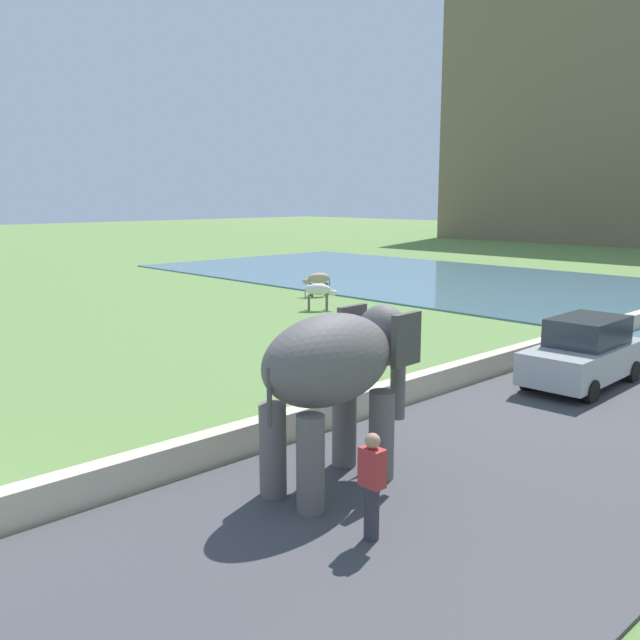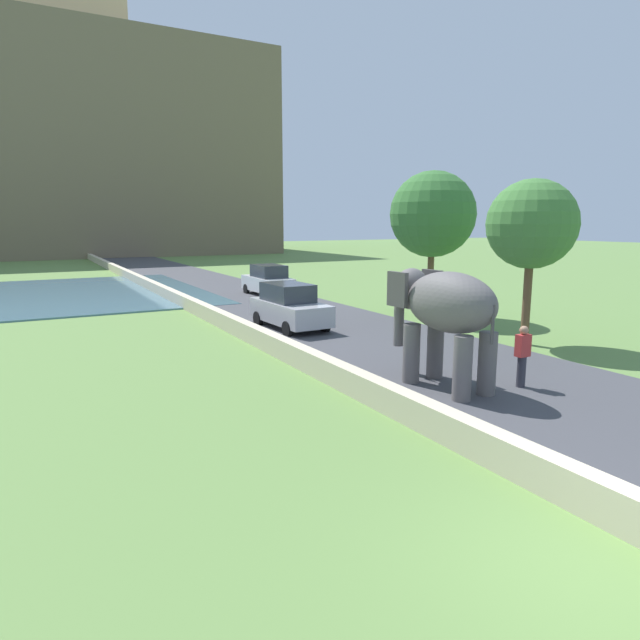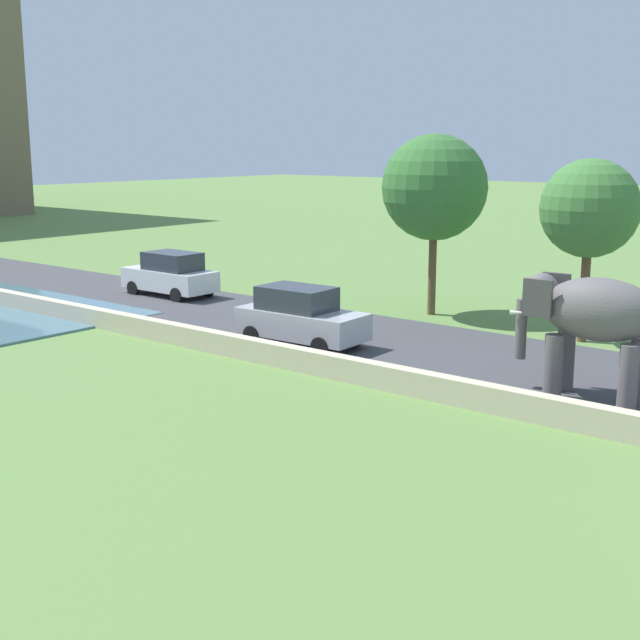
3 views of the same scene
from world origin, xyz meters
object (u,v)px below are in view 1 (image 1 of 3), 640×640
object	(u,v)px
elephant	(338,369)
cow_white	(319,291)
person_beside_elephant	(372,485)
cow_tan	(318,279)
car_silver	(584,353)

from	to	relation	value
elephant	cow_white	size ratio (longest dim) A/B	2.80
elephant	person_beside_elephant	bearing A→B (deg)	-31.29
elephant	person_beside_elephant	xyz separation A→B (m)	(1.72, -1.05, -1.16)
elephant	cow_tan	size ratio (longest dim) A/B	2.54
person_beside_elephant	cow_tan	xyz separation A→B (m)	(-18.14, 16.11, -0.04)
elephant	person_beside_elephant	distance (m)	2.33
person_beside_elephant	cow_white	xyz separation A→B (m)	(-15.12, 13.33, -0.04)
car_silver	cow_tan	xyz separation A→B (m)	(-16.43, 6.16, -0.06)
person_beside_elephant	elephant	bearing A→B (deg)	148.71
person_beside_elephant	cow_white	size ratio (longest dim) A/B	1.30
cow_white	cow_tan	bearing A→B (deg)	137.31
elephant	cow_tan	distance (m)	22.32
cow_tan	cow_white	xyz separation A→B (m)	(3.02, -2.79, 0.00)
cow_tan	cow_white	size ratio (longest dim) A/B	1.10
elephant	cow_tan	world-z (taller)	elephant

